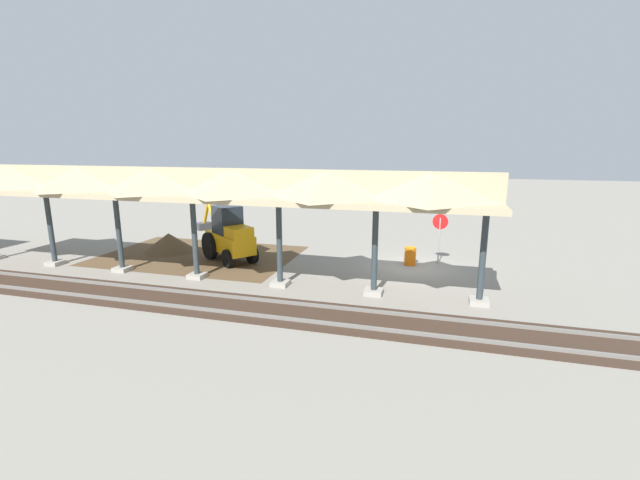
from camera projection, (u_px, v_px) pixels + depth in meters
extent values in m
plane|color=gray|center=(412.00, 267.00, 20.81)|extent=(120.00, 120.00, 0.00)
cube|color=brown|center=(199.00, 255.00, 23.03)|extent=(10.25, 7.00, 0.01)
cube|color=#9E998E|center=(479.00, 301.00, 16.04)|extent=(0.70, 0.70, 0.20)
cylinder|color=#2D383D|center=(483.00, 258.00, 15.67)|extent=(0.24, 0.24, 3.60)
cube|color=#9E998E|center=(374.00, 292.00, 17.08)|extent=(0.70, 0.70, 0.20)
cylinder|color=#2D383D|center=(375.00, 251.00, 16.71)|extent=(0.24, 0.24, 3.60)
cube|color=#9E998E|center=(280.00, 283.00, 18.12)|extent=(0.70, 0.70, 0.20)
cylinder|color=#2D383D|center=(279.00, 244.00, 17.75)|extent=(0.24, 0.24, 3.60)
cube|color=#9E998E|center=(197.00, 276.00, 19.17)|extent=(0.70, 0.70, 0.20)
cylinder|color=#2D383D|center=(195.00, 239.00, 18.79)|extent=(0.24, 0.24, 3.60)
cube|color=#9E998E|center=(123.00, 269.00, 20.21)|extent=(0.70, 0.70, 0.20)
cylinder|color=#2D383D|center=(119.00, 234.00, 19.84)|extent=(0.24, 0.24, 3.60)
cube|color=#9E998E|center=(55.00, 263.00, 21.25)|extent=(0.70, 0.70, 0.20)
cylinder|color=#2D383D|center=(51.00, 229.00, 20.88)|extent=(0.24, 0.24, 3.60)
cube|color=tan|center=(192.00, 196.00, 18.38)|extent=(25.07, 3.20, 0.20)
cube|color=tan|center=(191.00, 180.00, 18.23)|extent=(25.07, 0.20, 1.10)
pyramid|color=tan|center=(431.00, 187.00, 15.63)|extent=(3.58, 3.20, 1.10)
pyramid|color=tan|center=(326.00, 184.00, 16.67)|extent=(3.58, 3.20, 1.10)
pyramid|color=tan|center=(233.00, 182.00, 17.71)|extent=(3.58, 3.20, 1.10)
pyramid|color=tan|center=(151.00, 179.00, 18.76)|extent=(3.58, 3.20, 1.10)
pyramid|color=tan|center=(77.00, 178.00, 19.80)|extent=(3.58, 3.20, 1.10)
pyramid|color=tan|center=(11.00, 176.00, 20.84)|extent=(3.58, 3.20, 1.10)
cube|color=slate|center=(400.00, 314.00, 14.86)|extent=(60.00, 0.08, 0.15)
cube|color=slate|center=(396.00, 331.00, 13.51)|extent=(60.00, 0.08, 0.15)
cube|color=#38281E|center=(398.00, 324.00, 14.20)|extent=(60.00, 2.58, 0.03)
cylinder|color=gray|center=(439.00, 241.00, 21.19)|extent=(0.06, 0.06, 2.34)
cylinder|color=red|center=(440.00, 222.00, 20.97)|extent=(0.75, 0.20, 0.76)
cube|color=orange|center=(230.00, 242.00, 21.84)|extent=(3.34, 2.97, 0.90)
cube|color=#1E262D|center=(227.00, 219.00, 21.74)|extent=(1.74, 1.72, 1.40)
cube|color=orange|center=(239.00, 232.00, 20.89)|extent=(1.58, 1.57, 0.50)
cylinder|color=black|center=(235.00, 242.00, 23.07)|extent=(1.30, 1.08, 1.40)
cylinder|color=black|center=(210.00, 246.00, 22.22)|extent=(1.30, 1.08, 1.40)
cylinder|color=black|center=(252.00, 254.00, 21.49)|extent=(0.90, 0.78, 0.90)
cylinder|color=black|center=(228.00, 258.00, 20.72)|extent=(0.90, 0.78, 0.90)
cylinder|color=orange|center=(212.00, 216.00, 23.19)|extent=(0.96, 0.79, 1.41)
cylinder|color=orange|center=(206.00, 215.00, 23.88)|extent=(0.86, 0.71, 1.50)
cube|color=#47474C|center=(204.00, 226.00, 24.36)|extent=(0.96, 1.00, 0.40)
cone|color=brown|center=(170.00, 251.00, 24.00)|extent=(5.62, 5.62, 2.04)
cylinder|color=orange|center=(410.00, 256.00, 21.16)|extent=(0.56, 0.56, 0.90)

